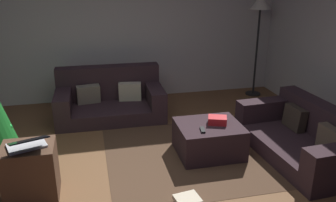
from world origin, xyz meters
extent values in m
plane|color=brown|center=(0.00, 0.00, 0.00)|extent=(6.40, 6.40, 0.00)
cube|color=#BCB7B2|center=(0.00, 3.14, 1.30)|extent=(6.40, 0.12, 2.60)
cube|color=#2D1E23|center=(-0.08, 2.15, 0.11)|extent=(1.68, 0.96, 0.22)
cube|color=#2D1E23|center=(-0.07, 2.50, 0.49)|extent=(1.66, 0.27, 0.55)
cube|color=#2D1E23|center=(0.63, 2.14, 0.35)|extent=(0.26, 0.94, 0.27)
cube|color=#2D1E23|center=(-0.79, 2.16, 0.35)|extent=(0.26, 0.94, 0.27)
cube|color=#BCB299|center=(0.26, 2.29, 0.37)|extent=(0.38, 0.20, 0.31)
cube|color=#716B5B|center=(-0.41, 2.30, 0.37)|extent=(0.38, 0.20, 0.31)
cube|color=#2D1E23|center=(2.15, 0.36, 0.11)|extent=(1.04, 1.79, 0.21)
cube|color=#2D1E23|center=(2.50, 0.38, 0.42)|extent=(0.35, 1.75, 0.42)
cube|color=#2D1E23|center=(2.10, 1.11, 0.35)|extent=(0.95, 0.30, 0.28)
cube|color=brown|center=(2.32, 0.02, 0.36)|extent=(0.13, 0.36, 0.30)
cube|color=#372D24|center=(2.28, 0.72, 0.36)|extent=(0.16, 0.37, 0.31)
cube|color=#2D1E23|center=(1.06, 0.68, 0.20)|extent=(0.80, 0.70, 0.40)
cube|color=red|center=(1.16, 0.69, 0.45)|extent=(0.28, 0.24, 0.09)
cube|color=black|center=(0.92, 0.53, 0.41)|extent=(0.08, 0.17, 0.02)
sphere|color=#CC33BF|center=(-1.36, 0.84, 0.64)|extent=(0.07, 0.07, 0.07)
sphere|color=green|center=(-1.31, 0.85, 0.54)|extent=(0.06, 0.06, 0.06)
cube|color=#4C3323|center=(-1.03, 0.19, 0.29)|extent=(0.52, 0.44, 0.58)
cube|color=silver|center=(-1.03, 0.19, 0.59)|extent=(0.42, 0.35, 0.02)
cube|color=black|center=(-0.97, 0.03, 0.72)|extent=(0.41, 0.34, 0.10)
cube|color=beige|center=(0.50, -0.30, 0.06)|extent=(0.28, 0.25, 0.05)
cylinder|color=black|center=(2.65, 2.70, 0.01)|extent=(0.28, 0.28, 0.02)
cylinder|color=black|center=(2.65, 2.70, 0.79)|extent=(0.04, 0.04, 1.58)
cone|color=beige|center=(2.65, 2.70, 1.70)|extent=(0.36, 0.36, 0.24)
cube|color=#483222|center=(1.06, 0.68, 0.00)|extent=(2.60, 2.00, 0.01)
camera|label=1|loc=(-0.37, -3.18, 2.22)|focal=37.97mm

